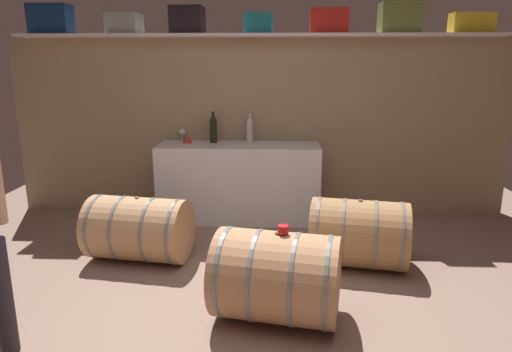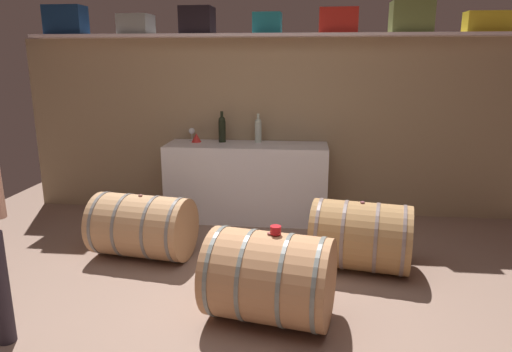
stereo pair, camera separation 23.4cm
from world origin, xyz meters
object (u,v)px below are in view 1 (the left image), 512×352
Objects in this scene: toolcase_grey at (124,24)px; toolcase_olive at (400,18)px; wine_bottle_dark at (213,129)px; toolcase_teal at (258,23)px; toolcase_navy at (51,19)px; tasting_cup at (283,229)px; toolcase_red at (329,21)px; wine_barrel_far at (359,234)px; wine_barrel_near at (277,277)px; red_funnel at (187,138)px; toolcase_yellow at (471,23)px; wine_glass at (182,132)px; toolcase_black at (187,20)px; wine_bottle_clear at (250,130)px; wine_barrel_flank at (139,229)px; work_cabinet at (239,182)px.

toolcase_olive reaches higher than toolcase_grey.
toolcase_teal is at bearing 7.77° from wine_bottle_dark.
tasting_cup is (2.46, -2.23, -1.50)m from toolcase_navy.
toolcase_red is 0.44× the size of wine_barrel_far.
red_funnel is at bearing 126.06° from wine_barrel_near.
toolcase_grey is at bearing 179.38° from toolcase_yellow.
toolcase_navy is 3.64m from tasting_cup.
wine_barrel_near is (0.98, -2.14, -0.58)m from red_funnel.
wine_glass is 0.13m from red_funnel.
toolcase_black is 0.86× the size of toolcase_red.
toolcase_olive is (2.21, 0.00, 0.01)m from toolcase_black.
tasting_cup reaches higher than wine_barrel_far.
toolcase_red is 2.29m from wine_barrel_far.
wine_bottle_clear is 1.71m from wine_barrel_flank.
toolcase_red reaches higher than red_funnel.
wine_barrel_flank is at bearing 143.29° from tasting_cup.
wine_bottle_dark is (-0.29, 0.11, 0.58)m from work_cabinet.
toolcase_yellow is at bearing 57.01° from wine_barrel_far.
toolcase_black is at bearing -177.63° from toolcase_red.
toolcase_red is 3.57× the size of red_funnel.
red_funnel reaches higher than wine_barrel_near.
wine_barrel_flank is (-0.26, -1.30, -1.85)m from toolcase_black.
wine_barrel_far is (0.70, 0.87, -0.02)m from wine_barrel_near.
wine_bottle_clear is (-0.09, -0.04, -1.12)m from toolcase_teal.
work_cabinet is at bearing -174.00° from toolcase_olive.
red_funnel is 0.12× the size of wine_barrel_flank.
toolcase_teal is 1.44m from red_funnel.
wine_bottle_clear is at bearing 98.73° from tasting_cup.
red_funnel is at bearing 171.45° from work_cabinet.
toolcase_navy is 1.03× the size of toolcase_olive.
toolcase_olive is 1.95m from wine_bottle_clear.
toolcase_grey reaches higher than toolcase_yellow.
toolcase_red is at bearing 3.12° from wine_bottle_dark.
toolcase_teal reaches higher than tasting_cup.
toolcase_teal is 1.47m from toolcase_olive.
toolcase_navy is 1.24× the size of toolcase_black.
wine_bottle_clear is at bearing 62.67° from wine_barrel_flank.
wine_barrel_flank is at bearing -126.05° from wine_bottle_clear.
toolcase_olive reaches higher than wine_bottle_dark.
wine_barrel_flank is (-1.01, -1.30, -1.82)m from toolcase_teal.
toolcase_navy reaches higher than work_cabinet.
toolcase_black is at bearing 176.47° from wine_bottle_clear.
toolcase_olive reaches higher than red_funnel.
toolcase_teal is 2.45m from wine_barrel_flank.
toolcase_yellow is 3.21m from red_funnel.
wine_bottle_dark is at bearing -0.26° from toolcase_grey.
toolcase_teal is at bearing 106.67° from wine_barrel_near.
wine_bottle_clear is at bearing -1.09° from toolcase_navy.
toolcase_navy is 1.07× the size of toolcase_red.
work_cabinet is at bearing 112.68° from wine_barrel_near.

